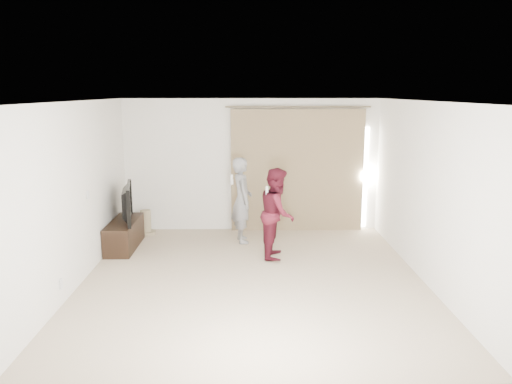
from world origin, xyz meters
The scene contains 10 objects.
floor centered at (0.00, 0.00, 0.00)m, with size 5.50×5.50×0.00m, color #BBA98C.
wall_back centered at (0.00, 2.75, 1.30)m, with size 5.00×0.04×2.60m, color white.
wall_left centered at (-2.50, 0.00, 1.30)m, with size 0.04×5.50×2.60m.
ceiling centered at (0.00, 0.00, 2.60)m, with size 5.00×5.50×0.01m, color white.
curtain centered at (0.91, 2.68, 1.20)m, with size 2.80×0.11×2.46m.
tv_console centered at (-2.27, 1.54, 0.25)m, with size 0.44×1.28×0.49m, color black.
tv centered at (-2.27, 1.54, 0.82)m, with size 1.13×0.15×0.65m, color black.
scratching_post centered at (-2.06, 2.40, 0.19)m, with size 0.36×0.36×0.48m.
person_man centered at (-0.18, 1.90, 0.78)m, with size 0.48×0.63×1.57m.
person_woman centered at (0.42, 1.03, 0.75)m, with size 0.66×0.80×1.51m.
Camera 1 is at (-0.07, -6.99, 2.74)m, focal length 35.00 mm.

